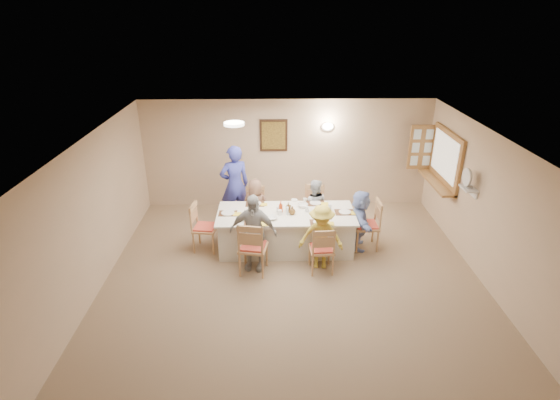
{
  "coord_description": "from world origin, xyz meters",
  "views": [
    {
      "loc": [
        -0.36,
        -5.99,
        4.38
      ],
      "look_at": [
        -0.2,
        1.4,
        1.05
      ],
      "focal_mm": 28.0,
      "sensor_mm": 36.0,
      "label": 1
    }
  ],
  "objects_px": {
    "chair_back_left": "(256,209)",
    "chair_front_right": "(321,248)",
    "chair_front_left": "(253,246)",
    "diner_back_left": "(256,206)",
    "chair_back_right": "(313,208)",
    "diner_front_right": "(321,237)",
    "chair_right_end": "(366,224)",
    "caregiver": "(235,185)",
    "diner_back_right": "(314,206)",
    "serving_hatch": "(446,158)",
    "dining_table": "(286,231)",
    "desk_fan": "(468,181)",
    "diner_front_left": "(253,232)",
    "diner_right_end": "(360,220)",
    "chair_left_end": "(205,227)",
    "condiment_ketchup": "(281,207)"
  },
  "relations": [
    {
      "from": "chair_back_right",
      "to": "diner_back_left",
      "type": "relative_size",
      "value": 0.8
    },
    {
      "from": "desk_fan",
      "to": "dining_table",
      "type": "relative_size",
      "value": 0.12
    },
    {
      "from": "chair_front_right",
      "to": "diner_back_right",
      "type": "height_order",
      "value": "diner_back_right"
    },
    {
      "from": "chair_back_left",
      "to": "caregiver",
      "type": "height_order",
      "value": "caregiver"
    },
    {
      "from": "diner_front_right",
      "to": "chair_back_right",
      "type": "bearing_deg",
      "value": 96.57
    },
    {
      "from": "dining_table",
      "to": "chair_back_left",
      "type": "xyz_separation_m",
      "value": [
        -0.6,
        0.8,
        0.08
      ]
    },
    {
      "from": "serving_hatch",
      "to": "dining_table",
      "type": "height_order",
      "value": "serving_hatch"
    },
    {
      "from": "serving_hatch",
      "to": "chair_left_end",
      "type": "bearing_deg",
      "value": -168.83
    },
    {
      "from": "diner_back_left",
      "to": "diner_front_left",
      "type": "bearing_deg",
      "value": 93.81
    },
    {
      "from": "dining_table",
      "to": "serving_hatch",
      "type": "bearing_deg",
      "value": 16.19
    },
    {
      "from": "diner_right_end",
      "to": "condiment_ketchup",
      "type": "xyz_separation_m",
      "value": [
        -1.52,
        0.03,
        0.27
      ]
    },
    {
      "from": "chair_front_right",
      "to": "diner_front_right",
      "type": "xyz_separation_m",
      "value": [
        0.0,
        0.12,
        0.16
      ]
    },
    {
      "from": "chair_back_right",
      "to": "chair_front_left",
      "type": "relative_size",
      "value": 0.92
    },
    {
      "from": "chair_right_end",
      "to": "diner_back_left",
      "type": "height_order",
      "value": "diner_back_left"
    },
    {
      "from": "chair_front_right",
      "to": "diner_right_end",
      "type": "height_order",
      "value": "diner_right_end"
    },
    {
      "from": "serving_hatch",
      "to": "condiment_ketchup",
      "type": "xyz_separation_m",
      "value": [
        -3.4,
        -0.93,
        -0.63
      ]
    },
    {
      "from": "diner_back_right",
      "to": "diner_right_end",
      "type": "xyz_separation_m",
      "value": [
        0.82,
        -0.68,
        0.02
      ]
    },
    {
      "from": "desk_fan",
      "to": "caregiver",
      "type": "bearing_deg",
      "value": 159.98
    },
    {
      "from": "desk_fan",
      "to": "condiment_ketchup",
      "type": "height_order",
      "value": "desk_fan"
    },
    {
      "from": "desk_fan",
      "to": "dining_table",
      "type": "xyz_separation_m",
      "value": [
        -3.19,
        0.39,
        -1.17
      ]
    },
    {
      "from": "chair_back_left",
      "to": "caregiver",
      "type": "bearing_deg",
      "value": 138.4
    },
    {
      "from": "serving_hatch",
      "to": "desk_fan",
      "type": "relative_size",
      "value": 5.0
    },
    {
      "from": "dining_table",
      "to": "diner_front_left",
      "type": "distance_m",
      "value": 0.97
    },
    {
      "from": "chair_back_right",
      "to": "caregiver",
      "type": "distance_m",
      "value": 1.73
    },
    {
      "from": "chair_front_right",
      "to": "diner_back_left",
      "type": "xyz_separation_m",
      "value": [
        -1.2,
        1.48,
        0.13
      ]
    },
    {
      "from": "chair_back_left",
      "to": "chair_front_right",
      "type": "height_order",
      "value": "chair_back_left"
    },
    {
      "from": "chair_back_right",
      "to": "chair_front_right",
      "type": "distance_m",
      "value": 1.6
    },
    {
      "from": "desk_fan",
      "to": "diner_front_left",
      "type": "relative_size",
      "value": 0.21
    },
    {
      "from": "chair_back_left",
      "to": "chair_back_right",
      "type": "height_order",
      "value": "chair_back_right"
    },
    {
      "from": "chair_front_left",
      "to": "chair_left_end",
      "type": "xyz_separation_m",
      "value": [
        -0.95,
        0.8,
        -0.03
      ]
    },
    {
      "from": "dining_table",
      "to": "chair_left_end",
      "type": "height_order",
      "value": "chair_left_end"
    },
    {
      "from": "desk_fan",
      "to": "diner_front_right",
      "type": "distance_m",
      "value": 2.77
    },
    {
      "from": "desk_fan",
      "to": "diner_right_end",
      "type": "xyz_separation_m",
      "value": [
        -1.77,
        0.39,
        -0.95
      ]
    },
    {
      "from": "diner_back_left",
      "to": "diner_back_right",
      "type": "distance_m",
      "value": 1.2
    },
    {
      "from": "diner_front_left",
      "to": "condiment_ketchup",
      "type": "relative_size",
      "value": 6.39
    },
    {
      "from": "diner_front_left",
      "to": "desk_fan",
      "type": "bearing_deg",
      "value": 14.41
    },
    {
      "from": "dining_table",
      "to": "condiment_ketchup",
      "type": "relative_size",
      "value": 11.61
    },
    {
      "from": "diner_front_right",
      "to": "diner_right_end",
      "type": "height_order",
      "value": "diner_front_right"
    },
    {
      "from": "chair_front_left",
      "to": "diner_front_left",
      "type": "relative_size",
      "value": 0.71
    },
    {
      "from": "diner_back_left",
      "to": "diner_right_end",
      "type": "distance_m",
      "value": 2.13
    },
    {
      "from": "chair_left_end",
      "to": "chair_right_end",
      "type": "bearing_deg",
      "value": -82.44
    },
    {
      "from": "diner_back_right",
      "to": "caregiver",
      "type": "height_order",
      "value": "caregiver"
    },
    {
      "from": "diner_right_end",
      "to": "caregiver",
      "type": "bearing_deg",
      "value": 70.68
    },
    {
      "from": "condiment_ketchup",
      "to": "diner_front_left",
      "type": "bearing_deg",
      "value": -125.09
    },
    {
      "from": "dining_table",
      "to": "chair_back_left",
      "type": "distance_m",
      "value": 1.0
    },
    {
      "from": "chair_right_end",
      "to": "caregiver",
      "type": "distance_m",
      "value": 2.87
    },
    {
      "from": "chair_front_left",
      "to": "diner_back_left",
      "type": "xyz_separation_m",
      "value": [
        0.0,
        1.48,
        0.07
      ]
    },
    {
      "from": "desk_fan",
      "to": "condiment_ketchup",
      "type": "bearing_deg",
      "value": 172.63
    },
    {
      "from": "chair_back_right",
      "to": "diner_right_end",
      "type": "relative_size",
      "value": 0.78
    },
    {
      "from": "desk_fan",
      "to": "chair_front_left",
      "type": "height_order",
      "value": "desk_fan"
    }
  ]
}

